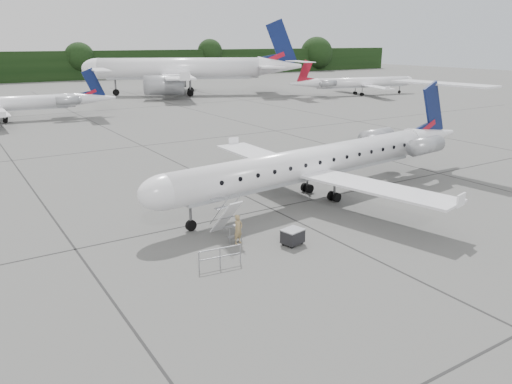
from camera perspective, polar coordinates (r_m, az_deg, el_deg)
ground at (r=32.87m, az=16.70°, el=-3.03°), size 320.00×320.00×0.00m
treeline at (r=151.94m, az=-24.00°, el=12.97°), size 260.00×4.00×8.00m
main_regional_jet at (r=34.70m, az=6.36°, el=5.06°), size 31.25×24.00×7.48m
airstair at (r=28.37m, az=-3.48°, el=-2.98°), size 1.07×2.15×2.34m
passenger at (r=27.58m, az=-2.04°, el=-4.28°), size 0.72×0.59×1.69m
safety_railing at (r=24.99m, az=-4.13°, el=-7.50°), size 2.19×0.34×1.00m
baggage_cart at (r=27.63m, az=4.21°, el=-5.09°), size 1.27×1.11×0.95m
bg_narrowbody at (r=105.71m, az=-8.79°, el=14.91°), size 50.15×44.82×14.83m
bg_regional_right at (r=107.00m, az=12.20°, el=12.69°), size 30.41×24.48×7.10m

